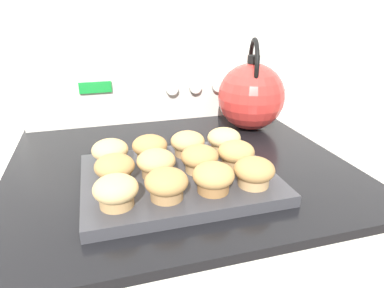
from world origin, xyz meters
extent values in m
cube|color=silver|center=(0.00, 0.72, 1.20)|extent=(8.00, 0.05, 2.40)
cube|color=black|center=(0.00, 0.36, 0.92)|extent=(0.73, 0.68, 0.02)
cube|color=silver|center=(0.00, 0.67, 1.02)|extent=(0.72, 0.05, 0.20)
cube|color=green|center=(-0.16, 0.64, 1.04)|extent=(0.09, 0.01, 0.03)
cylinder|color=silver|center=(0.05, 0.63, 1.02)|extent=(0.04, 0.02, 0.04)
cylinder|color=silver|center=(0.13, 0.63, 1.02)|extent=(0.04, 0.02, 0.04)
cylinder|color=silver|center=(0.20, 0.63, 1.02)|extent=(0.04, 0.02, 0.04)
cylinder|color=silver|center=(0.27, 0.63, 1.02)|extent=(0.04, 0.02, 0.04)
cube|color=#38383D|center=(-0.02, 0.25, 0.94)|extent=(0.37, 0.29, 0.02)
cylinder|color=tan|center=(-0.15, 0.16, 0.96)|extent=(0.06, 0.06, 0.02)
ellipsoid|color=tan|center=(-0.15, 0.16, 0.98)|extent=(0.07, 0.07, 0.04)
cylinder|color=#A37A4C|center=(-0.06, 0.16, 0.96)|extent=(0.06, 0.06, 0.02)
ellipsoid|color=#B2844C|center=(-0.06, 0.16, 0.98)|extent=(0.07, 0.07, 0.04)
cylinder|color=olive|center=(0.02, 0.16, 0.96)|extent=(0.06, 0.06, 0.02)
ellipsoid|color=tan|center=(0.02, 0.16, 0.98)|extent=(0.07, 0.07, 0.04)
cylinder|color=tan|center=(0.10, 0.16, 0.96)|extent=(0.06, 0.06, 0.02)
ellipsoid|color=#B2844C|center=(0.10, 0.16, 0.98)|extent=(0.07, 0.07, 0.04)
cylinder|color=tan|center=(-0.14, 0.25, 0.96)|extent=(0.06, 0.06, 0.02)
ellipsoid|color=#B2844C|center=(-0.14, 0.25, 0.98)|extent=(0.07, 0.07, 0.04)
cylinder|color=#A37A4C|center=(-0.07, 0.25, 0.96)|extent=(0.06, 0.06, 0.02)
ellipsoid|color=tan|center=(-0.07, 0.25, 0.98)|extent=(0.07, 0.07, 0.04)
cylinder|color=tan|center=(0.02, 0.24, 0.96)|extent=(0.06, 0.06, 0.02)
ellipsoid|color=#B2844C|center=(0.02, 0.24, 0.98)|extent=(0.07, 0.07, 0.04)
cylinder|color=#A37A4C|center=(0.10, 0.25, 0.96)|extent=(0.06, 0.06, 0.02)
ellipsoid|color=tan|center=(0.10, 0.25, 0.98)|extent=(0.07, 0.07, 0.04)
cylinder|color=tan|center=(-0.15, 0.33, 0.96)|extent=(0.06, 0.06, 0.02)
ellipsoid|color=tan|center=(-0.15, 0.33, 0.98)|extent=(0.07, 0.07, 0.04)
cylinder|color=tan|center=(-0.06, 0.33, 0.96)|extent=(0.06, 0.06, 0.02)
ellipsoid|color=#B2844C|center=(-0.06, 0.33, 0.98)|extent=(0.07, 0.07, 0.04)
cylinder|color=#A37A4C|center=(0.02, 0.33, 0.96)|extent=(0.06, 0.06, 0.02)
ellipsoid|color=tan|center=(0.02, 0.33, 0.98)|extent=(0.07, 0.07, 0.04)
cylinder|color=tan|center=(0.10, 0.33, 0.96)|extent=(0.06, 0.06, 0.02)
ellipsoid|color=tan|center=(0.10, 0.33, 0.98)|extent=(0.07, 0.07, 0.04)
sphere|color=red|center=(0.25, 0.51, 1.02)|extent=(0.18, 0.18, 0.18)
cylinder|color=black|center=(0.25, 0.51, 1.12)|extent=(0.03, 0.03, 0.02)
cone|color=red|center=(0.28, 0.59, 1.04)|extent=(0.06, 0.08, 0.06)
torus|color=black|center=(0.25, 0.51, 1.10)|extent=(0.05, 0.14, 0.14)
camera|label=1|loc=(-0.16, -0.34, 1.25)|focal=32.00mm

